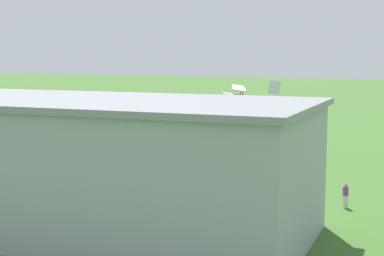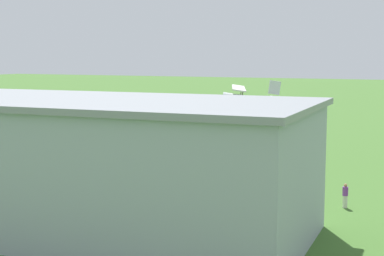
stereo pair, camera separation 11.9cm
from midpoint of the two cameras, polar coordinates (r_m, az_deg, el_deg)
name	(u,v)px [view 2 (the right image)]	position (r m, az deg, el deg)	size (l,w,h in m)	color
ground_plane	(232,152)	(63.08, 3.91, -2.37)	(400.00, 400.00, 0.00)	#3D6628
hangar	(11,158)	(38.73, -16.96, -2.77)	(38.04, 13.42, 7.81)	#99A3AD
biplane	(247,99)	(58.21, 5.42, 2.77)	(6.55, 9.20, 3.65)	silver
person_beside_truck	(345,196)	(41.64, 14.64, -6.34)	(0.52, 0.52, 1.68)	beige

